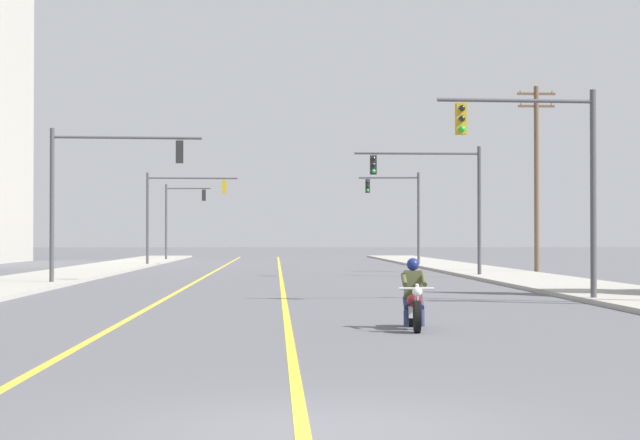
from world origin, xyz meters
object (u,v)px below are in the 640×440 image
at_px(traffic_signal_mid_right, 442,189).
at_px(traffic_signal_mid_left, 175,203).
at_px(traffic_signal_near_right, 549,162).
at_px(utility_pole_right_far, 537,173).
at_px(traffic_signal_far_left, 179,211).
at_px(traffic_signal_near_left, 97,180).
at_px(traffic_signal_far_right, 402,205).
at_px(motorcycle_with_rider, 414,301).

relative_size(traffic_signal_mid_right, traffic_signal_mid_left, 1.00).
bearing_deg(traffic_signal_near_right, utility_pole_right_far, 77.19).
height_order(traffic_signal_mid_left, traffic_signal_far_left, same).
bearing_deg(traffic_signal_near_left, traffic_signal_mid_left, 89.35).
distance_m(traffic_signal_near_right, traffic_signal_far_left, 59.24).
relative_size(traffic_signal_mid_right, traffic_signal_far_right, 1.00).
bearing_deg(motorcycle_with_rider, traffic_signal_far_left, 99.14).
bearing_deg(traffic_signal_mid_right, utility_pole_right_far, 43.33).
bearing_deg(traffic_signal_far_right, traffic_signal_mid_right, -91.32).
distance_m(traffic_signal_near_right, traffic_signal_near_left, 19.28).
relative_size(traffic_signal_mid_left, traffic_signal_far_left, 1.00).
bearing_deg(traffic_signal_mid_right, traffic_signal_mid_left, 123.76).
height_order(traffic_signal_mid_right, utility_pole_right_far, utility_pole_right_far).
height_order(traffic_signal_far_left, utility_pole_right_far, utility_pole_right_far).
xyz_separation_m(traffic_signal_mid_right, traffic_signal_far_right, (0.48, 20.77, -0.12)).
bearing_deg(traffic_signal_near_left, motorcycle_with_rider, -64.98).
bearing_deg(traffic_signal_far_right, traffic_signal_near_right, -90.60).
bearing_deg(motorcycle_with_rider, traffic_signal_mid_right, 80.11).
relative_size(traffic_signal_near_right, traffic_signal_far_right, 1.00).
relative_size(traffic_signal_near_right, traffic_signal_near_left, 1.00).
xyz_separation_m(traffic_signal_mid_left, utility_pole_right_far, (20.42, -16.35, 1.10)).
height_order(traffic_signal_near_right, traffic_signal_mid_left, same).
distance_m(motorcycle_with_rider, traffic_signal_far_left, 67.10).
bearing_deg(traffic_signal_far_left, traffic_signal_near_right, -74.59).
relative_size(traffic_signal_near_left, utility_pole_right_far, 0.63).
distance_m(traffic_signal_mid_right, traffic_signal_far_left, 40.41).
relative_size(traffic_signal_near_right, traffic_signal_far_left, 1.00).
relative_size(traffic_signal_mid_left, traffic_signal_far_right, 1.00).
bearing_deg(traffic_signal_far_right, traffic_signal_mid_left, 175.93).
bearing_deg(traffic_signal_mid_left, utility_pole_right_far, -38.69).
distance_m(traffic_signal_near_right, traffic_signal_mid_right, 19.87).
bearing_deg(traffic_signal_near_left, traffic_signal_near_right, -38.99).
distance_m(traffic_signal_far_right, traffic_signal_far_left, 23.08).
bearing_deg(traffic_signal_mid_right, traffic_signal_near_left, -152.60).
distance_m(traffic_signal_near_left, traffic_signal_mid_right, 16.82).
relative_size(motorcycle_with_rider, traffic_signal_mid_left, 0.35).
distance_m(motorcycle_with_rider, traffic_signal_near_left, 23.65).
bearing_deg(traffic_signal_far_left, traffic_signal_far_right, -45.55).
height_order(motorcycle_with_rider, traffic_signal_near_left, traffic_signal_near_left).
height_order(traffic_signal_mid_left, utility_pole_right_far, utility_pole_right_far).
bearing_deg(traffic_signal_near_left, traffic_signal_mid_right, 27.40).
height_order(traffic_signal_mid_right, traffic_signal_far_left, same).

